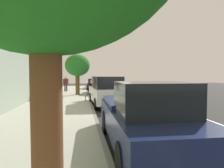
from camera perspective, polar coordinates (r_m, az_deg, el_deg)
The scene contains 14 objects.
ground at distance 15.33m, azimuth 0.73°, elevation -5.18°, with size 62.37×62.37×0.00m, color #2D2D2D.
sidewalk at distance 15.20m, azimuth -15.05°, elevation -5.07°, with size 4.40×38.98×0.15m, color #ADAD9D.
curb_edge at distance 15.13m, azimuth -6.39°, elevation -5.03°, with size 0.16×38.98×0.15m, color gray.
lane_stripe_centre at distance 15.73m, azimuth 13.00°, elevation -5.03°, with size 0.14×40.00×0.01m.
lane_stripe_bike_edge at distance 15.27m, azimuth -0.84°, elevation -5.19°, with size 0.12×38.98×0.01m, color white.
building_facade at distance 15.53m, azimuth -24.21°, elevation 3.50°, with size 0.50×38.98×4.77m, color gray.
parked_sedan_black_nearest at distance 28.21m, azimuth -5.27°, elevation 0.01°, with size 2.04×4.50×1.52m.
parked_sedan_green_second at distance 20.62m, azimuth -3.88°, elevation -1.02°, with size 1.95×4.46×1.52m.
parked_suv_white_mid at distance 13.32m, azimuth -1.62°, elevation -1.95°, with size 2.17×4.80×1.99m.
parked_pickup_dark_blue_far at distance 5.70m, azimuth 9.25°, elevation -9.74°, with size 2.11×5.34×1.95m.
bicycle_at_curb at distance 15.12m, azimuth -4.63°, elevation -3.92°, with size 1.70×0.46×0.73m.
cyclist_with_backpack at distance 15.48m, azimuth -5.58°, elevation -0.99°, with size 0.46×0.61×1.80m.
street_tree_near_cyclist at distance 19.47m, azimuth -9.96°, elevation 5.22°, with size 2.40×2.40×3.92m.
pedestrian_on_phone at distance 23.58m, azimuth -13.22°, elevation 0.29°, with size 0.62×0.25×1.72m.
Camera 1 is at (2.53, 14.97, 2.14)m, focal length 31.62 mm.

